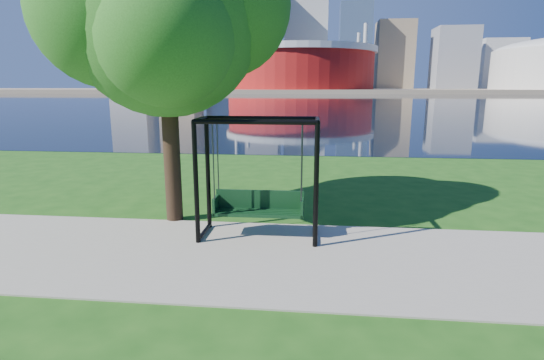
# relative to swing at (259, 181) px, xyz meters

# --- Properties ---
(ground) EXTENTS (900.00, 900.00, 0.00)m
(ground) POSITION_rel_swing_xyz_m (0.60, -0.63, -1.27)
(ground) COLOR #1E5114
(ground) RESTS_ON ground
(path) EXTENTS (120.00, 4.00, 0.03)m
(path) POSITION_rel_swing_xyz_m (0.60, -1.13, -1.25)
(path) COLOR #9E937F
(path) RESTS_ON ground
(river) EXTENTS (900.00, 180.00, 0.02)m
(river) POSITION_rel_swing_xyz_m (0.60, 101.37, -1.26)
(river) COLOR black
(river) RESTS_ON ground
(far_bank) EXTENTS (900.00, 228.00, 2.00)m
(far_bank) POSITION_rel_swing_xyz_m (0.60, 305.37, -0.27)
(far_bank) COLOR #937F60
(far_bank) RESTS_ON ground
(stadium) EXTENTS (83.00, 83.00, 32.00)m
(stadium) POSITION_rel_swing_xyz_m (-9.40, 234.37, 12.96)
(stadium) COLOR maroon
(stadium) RESTS_ON far_bank
(skyline) EXTENTS (392.00, 66.00, 96.50)m
(skyline) POSITION_rel_swing_xyz_m (-3.67, 318.76, 34.62)
(skyline) COLOR gray
(skyline) RESTS_ON far_bank
(swing) EXTENTS (2.57, 1.13, 2.62)m
(swing) POSITION_rel_swing_xyz_m (0.00, 0.00, 0.00)
(swing) COLOR black
(swing) RESTS_ON ground
(park_tree) EXTENTS (5.62, 5.08, 6.98)m
(park_tree) POSITION_rel_swing_xyz_m (-2.30, 1.03, 3.58)
(park_tree) COLOR black
(park_tree) RESTS_ON ground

